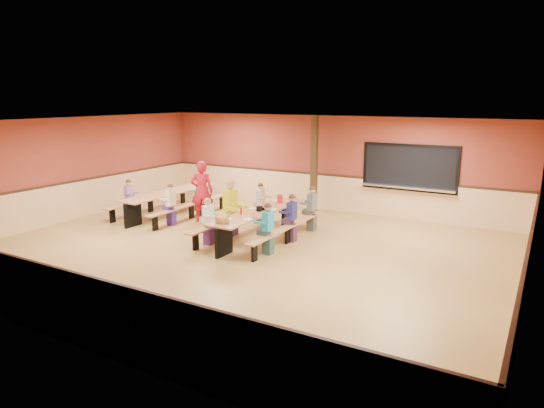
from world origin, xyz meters
The scene contains 23 objects.
ground centered at (0.00, 0.00, 0.00)m, with size 12.00×12.00×0.00m, color olive.
room_envelope centered at (0.00, 0.00, 0.69)m, with size 12.04×10.04×3.02m.
kitchen_pass_through centered at (2.60, 4.96, 1.49)m, with size 2.78×0.28×1.38m.
structural_post centered at (-0.20, 4.40, 1.50)m, with size 0.18×0.18×3.00m, color black.
cafeteria_table_main centered at (-0.15, 1.04, 0.53)m, with size 1.91×3.70×0.74m.
cafeteria_table_second centered at (-3.85, 1.84, 0.53)m, with size 1.91×3.70×0.74m.
seated_child_white_left centered at (-0.97, -0.01, 0.58)m, with size 0.34×0.28×1.16m, color white, non-canonical shape.
seated_adult_yellow centered at (-0.97, 0.95, 0.73)m, with size 0.49×0.40×1.46m, color gold, non-canonical shape.
seated_child_grey_left centered at (-0.97, 2.47, 0.57)m, with size 0.33×0.27×1.14m, color #B7B7B7, non-canonical shape.
seated_child_teal_right centered at (0.68, 0.08, 0.60)m, with size 0.36×0.30×1.19m, color teal, non-canonical shape.
seated_child_navy_right centered at (0.68, 1.26, 0.60)m, with size 0.36×0.29×1.19m, color #1F1E52, non-canonical shape.
seated_child_char_right centered at (0.68, 2.42, 0.60)m, with size 0.37×0.30×1.21m, color #4D5457, non-canonical shape.
seated_child_purple_sec centered at (-4.67, 0.98, 0.57)m, with size 0.34×0.28×1.15m, color #845986, non-canonical shape.
seated_child_green_sec centered at (-3.02, 2.34, 0.60)m, with size 0.37×0.30×1.20m, color #398164, non-canonical shape.
seated_child_tan_sec centered at (-3.02, 0.95, 0.58)m, with size 0.35×0.29×1.17m, color beige, non-canonical shape.
standing_woman centered at (-2.50, 1.72, 0.89)m, with size 0.65×0.43×1.78m, color #A81323.
punch_pitcher centered at (-0.14, 2.13, 0.85)m, with size 0.16×0.16×0.22m, color red.
chip_bowl centered at (-0.25, -0.43, 0.81)m, with size 0.32×0.32×0.15m, color orange, non-canonical shape.
napkin_dispenser centered at (-0.11, 1.00, 0.80)m, with size 0.10×0.14×0.13m, color black.
condiment_mustard centered at (-0.35, 0.64, 0.82)m, with size 0.06×0.06×0.17m, color yellow.
condiment_ketchup centered at (-0.33, 0.48, 0.82)m, with size 0.06×0.06×0.17m, color #B2140F.
table_paddle centered at (-0.11, 1.21, 0.88)m, with size 0.16×0.16×0.56m.
place_settings centered at (-0.15, 1.04, 0.80)m, with size 0.65×3.30×0.11m, color beige, non-canonical shape.
Camera 1 is at (6.13, -9.17, 3.58)m, focal length 32.00 mm.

